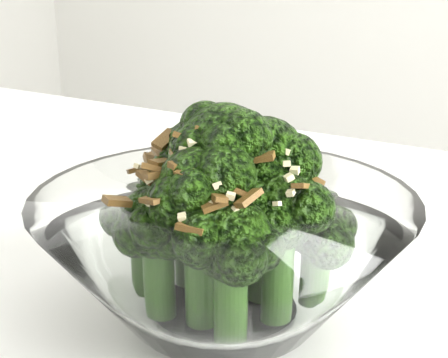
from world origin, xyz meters
The scene contains 2 objects.
table centered at (0.06, -0.09, 0.68)m, with size 1.20×0.81×0.75m.
broccoli_dish centered at (0.21, -0.13, 0.81)m, with size 0.22×0.22×0.14m.
Camera 1 is at (0.40, -0.45, 0.97)m, focal length 55.00 mm.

